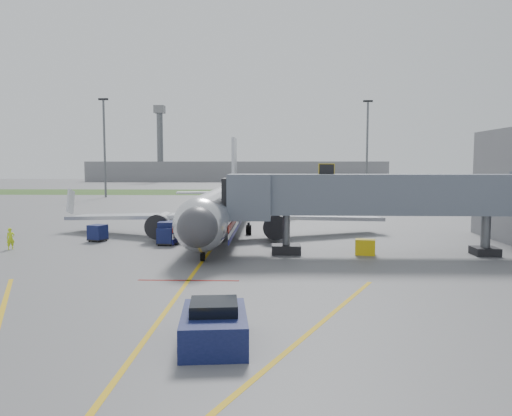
{
  "coord_description": "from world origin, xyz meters",
  "views": [
    {
      "loc": [
        5.0,
        -32.78,
        6.83
      ],
      "look_at": [
        3.56,
        8.7,
        3.2
      ],
      "focal_mm": 35.0,
      "sensor_mm": 36.0,
      "label": 1
    }
  ],
  "objects_px": {
    "airliner": "(222,208)",
    "ramp_worker": "(11,239)",
    "belt_loader": "(198,229)",
    "pushback_tug": "(214,326)"
  },
  "relations": [
    {
      "from": "airliner",
      "to": "belt_loader",
      "type": "xyz_separation_m",
      "value": [
        -2.5,
        0.79,
        -2.17
      ]
    },
    {
      "from": "pushback_tug",
      "to": "ramp_worker",
      "type": "bearing_deg",
      "value": 132.55
    },
    {
      "from": "belt_loader",
      "to": "pushback_tug",
      "type": "bearing_deg",
      "value": -80.19
    },
    {
      "from": "belt_loader",
      "to": "ramp_worker",
      "type": "relative_size",
      "value": 2.34
    },
    {
      "from": "belt_loader",
      "to": "ramp_worker",
      "type": "xyz_separation_m",
      "value": [
        -13.65,
        -9.79,
        0.39
      ]
    },
    {
      "from": "pushback_tug",
      "to": "belt_loader",
      "type": "bearing_deg",
      "value": 99.81
    },
    {
      "from": "pushback_tug",
      "to": "airliner",
      "type": "bearing_deg",
      "value": 95.31
    },
    {
      "from": "belt_loader",
      "to": "ramp_worker",
      "type": "bearing_deg",
      "value": -144.36
    },
    {
      "from": "airliner",
      "to": "ramp_worker",
      "type": "xyz_separation_m",
      "value": [
        -16.15,
        -9.0,
        -1.77
      ]
    },
    {
      "from": "airliner",
      "to": "pushback_tug",
      "type": "distance_m",
      "value": 29.78
    }
  ]
}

